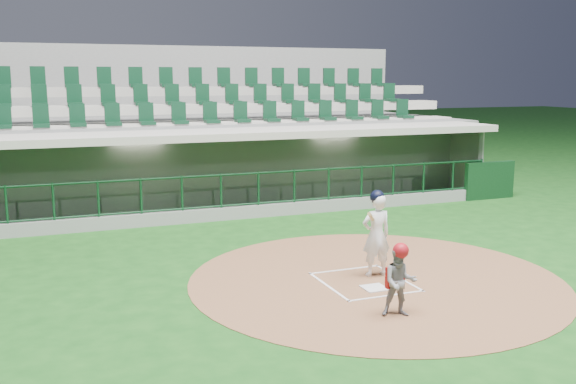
{
  "coord_description": "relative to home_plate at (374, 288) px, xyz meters",
  "views": [
    {
      "loc": [
        -5.6,
        -10.67,
        3.83
      ],
      "look_at": [
        -0.43,
        2.6,
        1.3
      ],
      "focal_mm": 40.0,
      "sensor_mm": 36.0,
      "label": 1
    }
  ],
  "objects": [
    {
      "name": "ground",
      "position": [
        0.0,
        0.7,
        -0.02
      ],
      "size": [
        120.0,
        120.0,
        0.0
      ],
      "primitive_type": "plane",
      "color": "#134413",
      "rests_on": "ground"
    },
    {
      "name": "dirt_circle",
      "position": [
        0.3,
        0.5,
        -0.02
      ],
      "size": [
        7.2,
        7.2,
        0.01
      ],
      "primitive_type": "cylinder",
      "color": "brown",
      "rests_on": "ground"
    },
    {
      "name": "home_plate",
      "position": [
        0.0,
        0.0,
        0.0
      ],
      "size": [
        0.43,
        0.43,
        0.02
      ],
      "primitive_type": "cube",
      "color": "silver",
      "rests_on": "dirt_circle"
    },
    {
      "name": "batter_box_chalk",
      "position": [
        0.0,
        0.4,
        -0.0
      ],
      "size": [
        1.55,
        1.8,
        0.01
      ],
      "color": "white",
      "rests_on": "ground"
    },
    {
      "name": "dugout_structure",
      "position": [
        0.1,
        8.53,
        0.94
      ],
      "size": [
        16.4,
        3.7,
        3.0
      ],
      "color": "gray",
      "rests_on": "ground"
    },
    {
      "name": "seating_deck",
      "position": [
        0.0,
        11.61,
        1.4
      ],
      "size": [
        17.0,
        6.72,
        5.15
      ],
      "color": "slate",
      "rests_on": "ground"
    },
    {
      "name": "batter",
      "position": [
        0.4,
        0.7,
        0.85
      ],
      "size": [
        0.84,
        0.85,
        1.71
      ],
      "color": "white",
      "rests_on": "dirt_circle"
    },
    {
      "name": "catcher",
      "position": [
        -0.3,
        -1.35,
        0.59
      ],
      "size": [
        0.67,
        0.6,
        1.22
      ],
      "color": "gray",
      "rests_on": "dirt_circle"
    }
  ]
}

